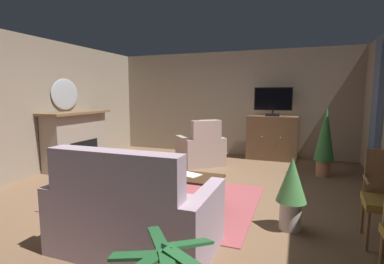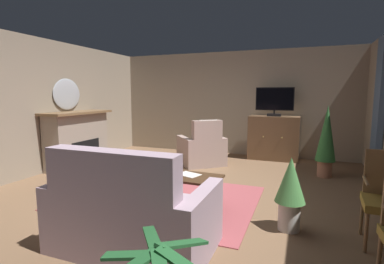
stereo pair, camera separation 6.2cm
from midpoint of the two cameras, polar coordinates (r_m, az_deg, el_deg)
ground_plane at (r=4.67m, az=-2.39°, el=-12.28°), size 6.68×7.26×0.04m
wall_back at (r=7.63m, az=7.40°, el=5.62°), size 6.68×0.10×2.64m
wall_left at (r=6.28m, az=-29.55°, el=4.32°), size 0.10×7.26×2.64m
curtain_panel_far at (r=6.09m, az=32.52°, el=5.30°), size 0.10×0.44×2.22m
rug_central at (r=4.49m, az=-6.26°, el=-12.81°), size 2.76×2.07×0.01m
fireplace at (r=6.67m, az=-22.02°, el=-1.59°), size 0.92×1.65×1.19m
wall_mirror_oval at (r=6.77m, az=-23.99°, el=6.82°), size 0.06×0.75×0.66m
tv_cabinet at (r=7.19m, az=15.24°, el=-1.27°), size 1.16×0.54×1.04m
television at (r=7.06m, az=15.46°, el=5.94°), size 0.87×0.20×0.67m
coffee_table at (r=4.07m, az=-2.55°, el=-9.16°), size 1.14×0.55×0.44m
tv_remote at (r=4.00m, az=-3.68°, el=-8.58°), size 0.13×0.17×0.02m
folded_newspaper at (r=4.07m, az=-0.94°, el=-8.38°), size 0.35×0.30×0.01m
sofa_floral at (r=3.06m, az=-12.08°, el=-16.00°), size 1.59×0.94×1.07m
armchair_beside_cabinet at (r=6.44m, az=1.50°, el=-3.59°), size 1.24×1.24×1.03m
potted_plant_on_hearth_side at (r=3.54m, az=18.55°, el=-10.49°), size 0.34×0.34×0.86m
potted_plant_leafy_by_curtain at (r=5.96m, az=24.49°, el=-1.03°), size 0.36×0.36×1.36m
cat at (r=5.64m, az=-14.61°, el=-7.88°), size 0.68×0.32×0.19m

